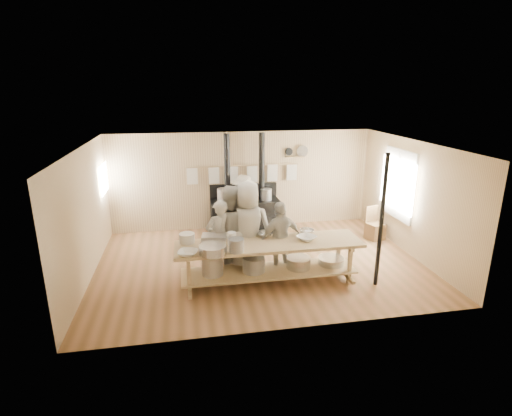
# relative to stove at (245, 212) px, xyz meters

# --- Properties ---
(ground) EXTENTS (7.00, 7.00, 0.00)m
(ground) POSITION_rel_stove_xyz_m (0.01, -2.12, -0.52)
(ground) COLOR brown
(ground) RESTS_ON ground
(room_shell) EXTENTS (7.00, 7.00, 7.00)m
(room_shell) POSITION_rel_stove_xyz_m (0.01, -2.12, 1.10)
(room_shell) COLOR tan
(room_shell) RESTS_ON ground
(window_right) EXTENTS (0.09, 1.50, 1.65)m
(window_right) POSITION_rel_stove_xyz_m (3.48, -1.52, 0.98)
(window_right) COLOR beige
(window_right) RESTS_ON ground
(left_opening) EXTENTS (0.00, 0.90, 0.90)m
(left_opening) POSITION_rel_stove_xyz_m (-3.44, -0.12, 1.08)
(left_opening) COLOR white
(left_opening) RESTS_ON ground
(stove) EXTENTS (1.90, 0.75, 2.60)m
(stove) POSITION_rel_stove_xyz_m (0.00, 0.00, 0.00)
(stove) COLOR black
(stove) RESTS_ON ground
(towel_rail) EXTENTS (3.00, 0.04, 0.47)m
(towel_rail) POSITION_rel_stove_xyz_m (0.01, 0.28, 1.04)
(towel_rail) COLOR tan
(towel_rail) RESTS_ON ground
(back_wall_shelf) EXTENTS (0.63, 0.14, 0.32)m
(back_wall_shelf) POSITION_rel_stove_xyz_m (1.47, 0.32, 1.48)
(back_wall_shelf) COLOR tan
(back_wall_shelf) RESTS_ON ground
(prep_table) EXTENTS (3.60, 0.90, 0.85)m
(prep_table) POSITION_rel_stove_xyz_m (-0.00, -3.02, -0.00)
(prep_table) COLOR tan
(prep_table) RESTS_ON ground
(support_post) EXTENTS (0.08, 0.08, 2.60)m
(support_post) POSITION_rel_stove_xyz_m (2.06, -3.47, 0.78)
(support_post) COLOR black
(support_post) RESTS_ON ground
(cook_far_left) EXTENTS (0.64, 0.48, 1.60)m
(cook_far_left) POSITION_rel_stove_xyz_m (-0.89, -2.53, 0.28)
(cook_far_left) COLOR #9E998C
(cook_far_left) RESTS_ON ground
(cook_left) EXTENTS (0.99, 0.82, 1.86)m
(cook_left) POSITION_rel_stove_xyz_m (-0.68, -2.39, 0.41)
(cook_left) COLOR #9E998C
(cook_left) RESTS_ON ground
(cook_center) EXTENTS (1.03, 0.74, 1.95)m
(cook_center) POSITION_rel_stove_xyz_m (-0.32, -2.52, 0.45)
(cook_center) COLOR #9E998C
(cook_center) RESTS_ON ground
(cook_right) EXTENTS (0.98, 0.60, 1.56)m
(cook_right) POSITION_rel_stove_xyz_m (0.31, -2.72, 0.26)
(cook_right) COLOR #9E998C
(cook_right) RESTS_ON ground
(cook_by_window) EXTENTS (1.15, 1.09, 1.56)m
(cook_by_window) POSITION_rel_stove_xyz_m (-0.06, -0.17, 0.26)
(cook_by_window) COLOR #9E998C
(cook_by_window) RESTS_ON ground
(chair) EXTENTS (0.48, 0.48, 0.83)m
(chair) POSITION_rel_stove_xyz_m (3.15, -1.17, -0.28)
(chair) COLOR brown
(chair) RESTS_ON ground
(bowl_white_a) EXTENTS (0.43, 0.43, 0.09)m
(bowl_white_a) POSITION_rel_stove_xyz_m (-1.54, -3.35, 0.37)
(bowl_white_a) COLOR white
(bowl_white_a) RESTS_ON prep_table
(bowl_steel_a) EXTENTS (0.43, 0.43, 0.09)m
(bowl_steel_a) POSITION_rel_stove_xyz_m (-0.02, -2.69, 0.38)
(bowl_steel_a) COLOR silver
(bowl_steel_a) RESTS_ON prep_table
(bowl_white_b) EXTENTS (0.50, 0.50, 0.09)m
(bowl_white_b) POSITION_rel_stove_xyz_m (0.75, -3.02, 0.37)
(bowl_white_b) COLOR white
(bowl_white_b) RESTS_ON prep_table
(bowl_steel_b) EXTENTS (0.34, 0.34, 0.09)m
(bowl_steel_b) POSITION_rel_stove_xyz_m (0.86, -2.69, 0.38)
(bowl_steel_b) COLOR silver
(bowl_steel_b) RESTS_ON prep_table
(roasting_pan) EXTENTS (0.51, 0.38, 0.10)m
(roasting_pan) POSITION_rel_stove_xyz_m (-1.02, -2.69, 0.38)
(roasting_pan) COLOR #B2B2B7
(roasting_pan) RESTS_ON prep_table
(mixing_bowl_large) EXTENTS (0.61, 0.61, 0.16)m
(mixing_bowl_large) POSITION_rel_stove_xyz_m (-1.10, -3.35, 0.41)
(mixing_bowl_large) COLOR silver
(mixing_bowl_large) RESTS_ON prep_table
(bucket_galv) EXTENTS (0.36, 0.36, 0.25)m
(bucket_galv) POSITION_rel_stove_xyz_m (-0.67, -3.35, 0.46)
(bucket_galv) COLOR gray
(bucket_galv) RESTS_ON prep_table
(deep_bowl_enamel) EXTENTS (0.31, 0.31, 0.18)m
(deep_bowl_enamel) POSITION_rel_stove_xyz_m (-1.54, -2.73, 0.42)
(deep_bowl_enamel) COLOR white
(deep_bowl_enamel) RESTS_ON prep_table
(pitcher) EXTENTS (0.20, 0.20, 0.25)m
(pitcher) POSITION_rel_stove_xyz_m (-0.71, -3.00, 0.45)
(pitcher) COLOR white
(pitcher) RESTS_ON prep_table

